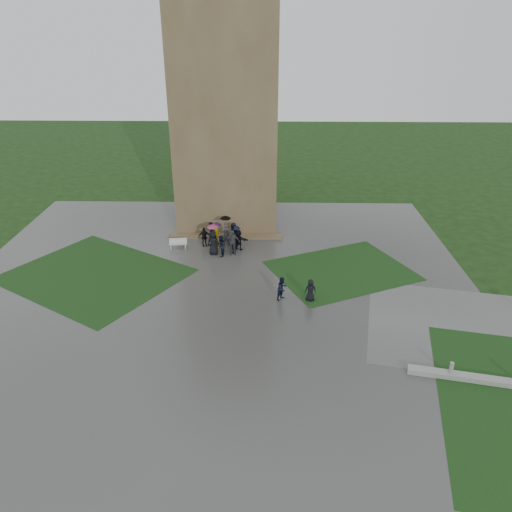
{
  "coord_description": "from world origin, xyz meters",
  "views": [
    {
      "loc": [
        3.18,
        -25.94,
        15.96
      ],
      "look_at": [
        2.54,
        4.77,
        1.2
      ],
      "focal_mm": 35.0,
      "sensor_mm": 36.0,
      "label": 1
    }
  ],
  "objects_px": {
    "bench": "(178,243)",
    "tower": "(227,113)",
    "pedestrian_mid": "(282,288)",
    "pedestrian_near": "(310,290)"
  },
  "relations": [
    {
      "from": "tower",
      "to": "bench",
      "type": "bearing_deg",
      "value": -118.09
    },
    {
      "from": "pedestrian_mid",
      "to": "pedestrian_near",
      "type": "relative_size",
      "value": 1.04
    },
    {
      "from": "pedestrian_near",
      "to": "tower",
      "type": "bearing_deg",
      "value": -70.5
    },
    {
      "from": "bench",
      "to": "pedestrian_near",
      "type": "xyz_separation_m",
      "value": [
        9.45,
        -7.59,
        0.32
      ]
    },
    {
      "from": "tower",
      "to": "pedestrian_near",
      "type": "relative_size",
      "value": 12.47
    },
    {
      "from": "pedestrian_mid",
      "to": "tower",
      "type": "bearing_deg",
      "value": 60.04
    },
    {
      "from": "tower",
      "to": "pedestrian_mid",
      "type": "distance_m",
      "value": 16.74
    },
    {
      "from": "tower",
      "to": "pedestrian_mid",
      "type": "relative_size",
      "value": 11.96
    },
    {
      "from": "pedestrian_near",
      "to": "pedestrian_mid",
      "type": "bearing_deg",
      "value": -7.87
    },
    {
      "from": "bench",
      "to": "tower",
      "type": "bearing_deg",
      "value": 56.52
    }
  ]
}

